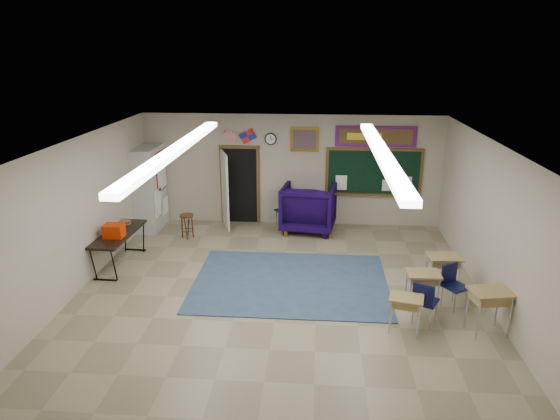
# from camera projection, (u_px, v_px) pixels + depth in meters

# --- Properties ---
(floor) EXTENTS (9.00, 9.00, 0.00)m
(floor) POSITION_uv_depth(u_px,v_px,m) (278.00, 300.00, 9.65)
(floor) COLOR gray
(floor) RESTS_ON ground
(back_wall) EXTENTS (8.00, 0.04, 3.00)m
(back_wall) POSITION_uv_depth(u_px,v_px,m) (291.00, 170.00, 13.44)
(back_wall) COLOR #B2AA90
(back_wall) RESTS_ON floor
(front_wall) EXTENTS (8.00, 0.04, 3.00)m
(front_wall) POSITION_uv_depth(u_px,v_px,m) (240.00, 385.00, 4.92)
(front_wall) COLOR #B2AA90
(front_wall) RESTS_ON floor
(left_wall) EXTENTS (0.04, 9.00, 3.00)m
(left_wall) POSITION_uv_depth(u_px,v_px,m) (68.00, 222.00, 9.47)
(left_wall) COLOR #B2AA90
(left_wall) RESTS_ON floor
(right_wall) EXTENTS (0.04, 9.00, 3.00)m
(right_wall) POSITION_uv_depth(u_px,v_px,m) (501.00, 234.00, 8.89)
(right_wall) COLOR #B2AA90
(right_wall) RESTS_ON floor
(ceiling) EXTENTS (8.00, 9.00, 0.04)m
(ceiling) POSITION_uv_depth(u_px,v_px,m) (278.00, 147.00, 8.71)
(ceiling) COLOR silver
(ceiling) RESTS_ON back_wall
(area_rug) EXTENTS (4.00, 3.00, 0.02)m
(area_rug) POSITION_uv_depth(u_px,v_px,m) (290.00, 282.00, 10.39)
(area_rug) COLOR #384D6B
(area_rug) RESTS_ON floor
(fluorescent_strips) EXTENTS (3.86, 6.00, 0.10)m
(fluorescent_strips) POSITION_uv_depth(u_px,v_px,m) (278.00, 151.00, 8.73)
(fluorescent_strips) COLOR white
(fluorescent_strips) RESTS_ON ceiling
(doorway) EXTENTS (1.10, 0.89, 2.16)m
(doorway) POSITION_uv_depth(u_px,v_px,m) (236.00, 186.00, 13.55)
(doorway) COLOR black
(doorway) RESTS_ON back_wall
(chalkboard) EXTENTS (2.55, 0.14, 1.30)m
(chalkboard) POSITION_uv_depth(u_px,v_px,m) (374.00, 173.00, 13.26)
(chalkboard) COLOR brown
(chalkboard) RESTS_ON back_wall
(bulletin_board) EXTENTS (2.10, 0.05, 0.55)m
(bulletin_board) POSITION_uv_depth(u_px,v_px,m) (376.00, 137.00, 12.95)
(bulletin_board) COLOR #B70F21
(bulletin_board) RESTS_ON back_wall
(framed_art_print) EXTENTS (0.75, 0.05, 0.65)m
(framed_art_print) POSITION_uv_depth(u_px,v_px,m) (305.00, 139.00, 13.12)
(framed_art_print) COLOR #94631C
(framed_art_print) RESTS_ON back_wall
(wall_clock) EXTENTS (0.32, 0.05, 0.32)m
(wall_clock) POSITION_uv_depth(u_px,v_px,m) (271.00, 139.00, 13.19)
(wall_clock) COLOR black
(wall_clock) RESTS_ON back_wall
(wall_flags) EXTENTS (1.16, 0.06, 0.70)m
(wall_flags) POSITION_uv_depth(u_px,v_px,m) (239.00, 134.00, 13.18)
(wall_flags) COLOR red
(wall_flags) RESTS_ON back_wall
(storage_cabinet) EXTENTS (0.59, 1.25, 2.20)m
(storage_cabinet) POSITION_uv_depth(u_px,v_px,m) (150.00, 188.00, 13.23)
(storage_cabinet) COLOR #B1B0AC
(storage_cabinet) RESTS_ON floor
(wingback_armchair) EXTENTS (1.52, 1.56, 1.26)m
(wingback_armchair) POSITION_uv_depth(u_px,v_px,m) (309.00, 207.00, 13.18)
(wingback_armchair) COLOR black
(wingback_armchair) RESTS_ON floor
(student_chair_reading) EXTENTS (0.62, 0.62, 0.89)m
(student_chair_reading) POSITION_uv_depth(u_px,v_px,m) (285.00, 211.00, 13.44)
(student_chair_reading) COLOR black
(student_chair_reading) RESTS_ON floor
(student_chair_desk_a) EXTENTS (0.56, 0.56, 0.83)m
(student_chair_desk_a) POSITION_uv_depth(u_px,v_px,m) (425.00, 302.00, 8.73)
(student_chair_desk_a) COLOR black
(student_chair_desk_a) RESTS_ON floor
(student_chair_desk_b) EXTENTS (0.57, 0.57, 0.83)m
(student_chair_desk_b) POSITION_uv_depth(u_px,v_px,m) (455.00, 288.00, 9.27)
(student_chair_desk_b) COLOR black
(student_chair_desk_b) RESTS_ON floor
(student_desk_front_left) EXTENTS (0.62, 0.48, 0.72)m
(student_desk_front_left) POSITION_uv_depth(u_px,v_px,m) (422.00, 288.00, 9.25)
(student_desk_front_left) COLOR #9B7E48
(student_desk_front_left) RESTS_ON floor
(student_desk_front_right) EXTENTS (0.66, 0.51, 0.77)m
(student_desk_front_right) POSITION_uv_depth(u_px,v_px,m) (443.00, 272.00, 9.89)
(student_desk_front_right) COLOR #9B7E48
(student_desk_front_right) RESTS_ON floor
(student_desk_back_left) EXTENTS (0.64, 0.54, 0.67)m
(student_desk_back_left) POSITION_uv_depth(u_px,v_px,m) (405.00, 313.00, 8.47)
(student_desk_back_left) COLOR #9B7E48
(student_desk_back_left) RESTS_ON floor
(student_desk_back_right) EXTENTS (0.75, 0.62, 0.80)m
(student_desk_back_right) POSITION_uv_depth(u_px,v_px,m) (489.00, 309.00, 8.42)
(student_desk_back_right) COLOR #9B7E48
(student_desk_back_right) RESTS_ON floor
(folding_table) EXTENTS (0.68, 1.87, 1.05)m
(folding_table) POSITION_uv_depth(u_px,v_px,m) (120.00, 247.00, 11.10)
(folding_table) COLOR black
(folding_table) RESTS_ON floor
(wooden_stool) EXTENTS (0.35, 0.35, 0.62)m
(wooden_stool) POSITION_uv_depth(u_px,v_px,m) (187.00, 226.00, 12.72)
(wooden_stool) COLOR #4D3117
(wooden_stool) RESTS_ON floor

